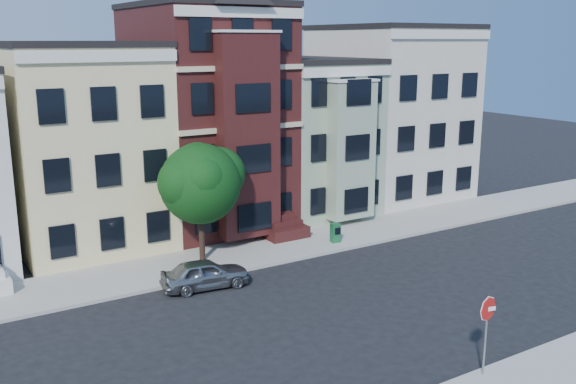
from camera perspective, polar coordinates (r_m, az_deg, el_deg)
ground at (r=26.06m, az=6.82°, el=-10.12°), size 120.00×120.00×0.00m
far_sidewalk at (r=32.21m, az=-2.12°, el=-5.23°), size 60.00×4.00×0.15m
house_yellow at (r=34.41m, az=-17.92°, el=3.79°), size 7.00×9.00×10.00m
house_brown at (r=36.57m, az=-7.32°, el=6.44°), size 7.00×9.00×12.00m
house_green at (r=39.90m, az=1.27°, el=4.95°), size 6.00×9.00×9.00m
house_cream at (r=43.97m, az=8.99°, el=6.89°), size 8.00×9.00×11.00m
street_tree at (r=29.96m, az=-7.81°, el=0.26°), size 6.60×6.60×6.93m
parked_car at (r=27.74m, az=-7.38°, el=-7.23°), size 3.91×1.96×1.28m
newspaper_box at (r=33.22m, az=4.22°, el=-3.64°), size 0.50×0.45×0.99m
stop_sign at (r=21.08m, az=17.18°, el=-11.71°), size 0.81×0.30×2.94m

